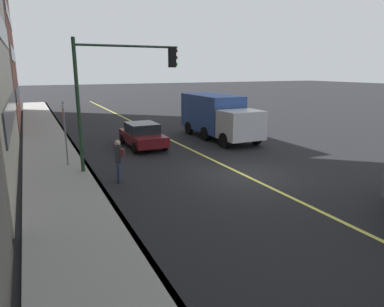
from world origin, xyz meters
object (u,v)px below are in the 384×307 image
at_px(pedestrian_with_backpack, 119,157).
at_px(truck_blue, 218,115).
at_px(street_sign_post, 65,130).
at_px(car_maroon, 142,135).
at_px(traffic_light_mast, 119,81).

bearing_deg(pedestrian_with_backpack, truck_blue, -52.12).
bearing_deg(street_sign_post, car_maroon, -57.82).
bearing_deg(traffic_light_mast, pedestrian_with_backpack, 161.79).
bearing_deg(pedestrian_with_backpack, car_maroon, -25.83).
bearing_deg(car_maroon, street_sign_post, 122.18).
xyz_separation_m(truck_blue, pedestrian_with_backpack, (-6.48, 8.33, -0.49)).
height_order(traffic_light_mast, street_sign_post, traffic_light_mast).
relative_size(traffic_light_mast, street_sign_post, 1.86).
bearing_deg(pedestrian_with_backpack, traffic_light_mast, -18.21).
height_order(truck_blue, traffic_light_mast, traffic_light_mast).
bearing_deg(pedestrian_with_backpack, street_sign_post, 29.17).
distance_m(car_maroon, traffic_light_mast, 5.82).
distance_m(car_maroon, pedestrian_with_backpack, 6.62).
distance_m(car_maroon, truck_blue, 5.53).
distance_m(car_maroon, street_sign_post, 5.54).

